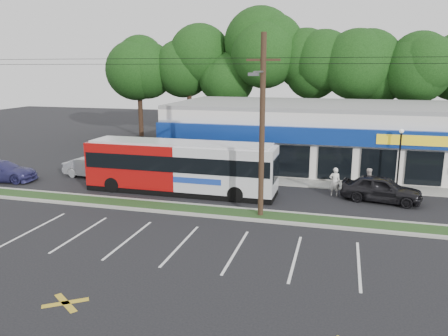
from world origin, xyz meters
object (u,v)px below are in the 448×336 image
lamp_post (400,152)px  pedestrian_b (368,182)px  pedestrian_a (335,182)px  utility_pole (259,121)px  car_blue (1,171)px  metrobus (181,166)px  car_dark (381,189)px  car_silver (93,167)px

lamp_post → pedestrian_b: lamp_post is taller
pedestrian_a → utility_pole: bearing=51.3°
lamp_post → car_blue: size_ratio=0.81×
utility_pole → pedestrian_a: (4.07, 5.45, -4.47)m
metrobus → car_blue: size_ratio=2.46×
car_dark → pedestrian_b: size_ratio=2.62×
lamp_post → car_dark: 3.71m
pedestrian_a → car_silver: bearing=-2.8°
car_silver → pedestrian_a: size_ratio=2.42×
utility_pole → pedestrian_a: 8.14m
utility_pole → pedestrian_b: size_ratio=27.14×
utility_pole → car_silver: bearing=157.6°
lamp_post → metrobus: bearing=-163.0°
car_blue → pedestrian_b: bearing=-92.5°
pedestrian_a → pedestrian_b: size_ratio=1.03×
lamp_post → pedestrian_a: bearing=-149.4°
utility_pole → car_blue: 20.60m
car_silver → car_dark: bearing=-86.7°
lamp_post → car_blue: 28.51m
lamp_post → pedestrian_b: bearing=-137.7°
metrobus → car_dark: metrobus is taller
car_blue → pedestrian_a: bearing=-93.4°
utility_pole → lamp_post: utility_pole is taller
utility_pole → car_silver: size_ratio=10.88×
metrobus → car_silver: size_ratio=2.79×
car_dark → utility_pole: bearing=136.1°
utility_pole → lamp_post: size_ratio=11.76×
metrobus → car_silver: 8.36m
car_dark → pedestrian_a: (-2.85, 0.54, 0.13)m
metrobus → car_silver: (-8.00, 2.16, -1.07)m
car_silver → pedestrian_b: 20.10m
car_blue → pedestrian_b: 26.20m
car_blue → pedestrian_b: (26.02, 3.11, 0.16)m
utility_pole → lamp_post: 11.67m
car_dark → pedestrian_b: pedestrian_b is taller
utility_pole → car_dark: (6.92, 4.91, -4.59)m
utility_pole → pedestrian_a: bearing=53.2°
lamp_post → car_silver: size_ratio=0.93×
car_blue → pedestrian_a: 24.05m
metrobus → pedestrian_b: 12.37m
car_dark → pedestrian_a: size_ratio=2.55×
car_silver → pedestrian_a: bearing=-85.3°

